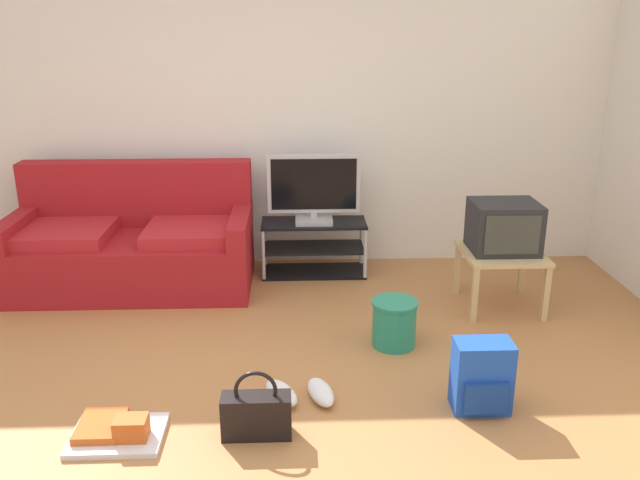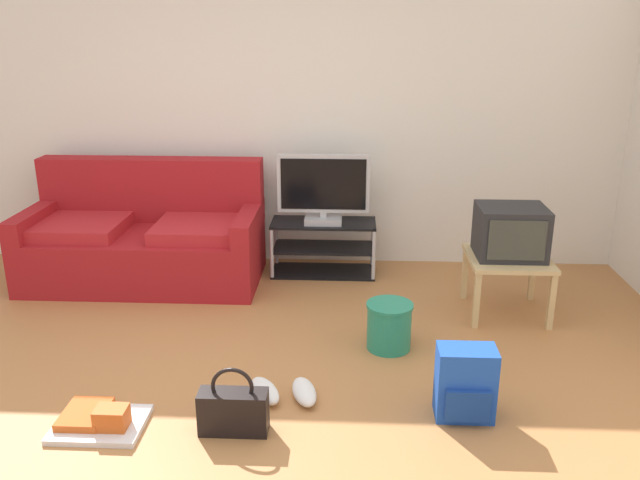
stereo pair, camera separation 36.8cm
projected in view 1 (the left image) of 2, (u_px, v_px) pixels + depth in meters
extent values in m
cube|color=#B27542|center=(217.00, 421.00, 3.43)|extent=(9.00, 9.80, 0.02)
cube|color=silver|center=(242.00, 103.00, 5.32)|extent=(9.00, 0.10, 2.70)
cube|color=maroon|center=(133.00, 262.00, 5.07)|extent=(1.82, 0.87, 0.41)
cube|color=maroon|center=(138.00, 193.00, 5.24)|extent=(1.82, 0.20, 0.52)
cube|color=maroon|center=(18.00, 227.00, 4.95)|extent=(0.14, 0.87, 0.18)
cube|color=maroon|center=(240.00, 224.00, 5.01)|extent=(0.14, 0.87, 0.18)
cube|color=#AF2026|center=(61.00, 234.00, 4.92)|extent=(0.73, 0.61, 0.10)
cube|color=#AF2026|center=(195.00, 232.00, 4.95)|extent=(0.73, 0.61, 0.10)
cube|color=black|center=(314.00, 223.00, 5.29)|extent=(0.84, 0.36, 0.02)
cube|color=black|center=(314.00, 248.00, 5.36)|extent=(0.81, 0.35, 0.02)
cube|color=black|center=(314.00, 271.00, 5.42)|extent=(0.84, 0.36, 0.02)
cylinder|color=#B7B7BC|center=(263.00, 255.00, 5.18)|extent=(0.03, 0.03, 0.44)
cylinder|color=#B7B7BC|center=(365.00, 254.00, 5.21)|extent=(0.03, 0.03, 0.44)
cylinder|color=#B7B7BC|center=(265.00, 242.00, 5.50)|extent=(0.03, 0.03, 0.44)
cylinder|color=#B7B7BC|center=(361.00, 241.00, 5.53)|extent=(0.03, 0.03, 0.44)
cube|color=#B2B2B7|center=(314.00, 220.00, 5.26)|extent=(0.30, 0.22, 0.05)
cube|color=#B2B2B7|center=(314.00, 214.00, 5.25)|extent=(0.05, 0.04, 0.04)
cube|color=#B2B2B7|center=(314.00, 184.00, 5.17)|extent=(0.73, 0.04, 0.47)
cube|color=black|center=(314.00, 184.00, 5.15)|extent=(0.67, 0.01, 0.41)
cube|color=tan|center=(502.00, 253.00, 4.66)|extent=(0.56, 0.56, 0.03)
cube|color=tan|center=(475.00, 295.00, 4.48)|extent=(0.04, 0.04, 0.40)
cube|color=tan|center=(546.00, 294.00, 4.50)|extent=(0.04, 0.04, 0.40)
cube|color=tan|center=(457.00, 269.00, 4.95)|extent=(0.04, 0.04, 0.40)
cube|color=tan|center=(522.00, 268.00, 4.97)|extent=(0.04, 0.04, 0.40)
cube|color=#232326|center=(504.00, 227.00, 4.62)|extent=(0.46, 0.38, 0.35)
cube|color=#333833|center=(512.00, 235.00, 4.43)|extent=(0.38, 0.01, 0.28)
cube|color=blue|center=(482.00, 376.00, 3.46)|extent=(0.30, 0.18, 0.39)
cube|color=navy|center=(486.00, 398.00, 3.38)|extent=(0.23, 0.04, 0.17)
cylinder|color=navy|center=(461.00, 362.00, 3.56)|extent=(0.04, 0.04, 0.31)
cylinder|color=navy|center=(492.00, 362.00, 3.57)|extent=(0.04, 0.04, 0.31)
cube|color=black|center=(256.00, 416.00, 3.26)|extent=(0.35, 0.13, 0.23)
torus|color=black|center=(256.00, 391.00, 3.21)|extent=(0.21, 0.02, 0.21)
cylinder|color=#238466|center=(394.00, 323.00, 4.17)|extent=(0.28, 0.28, 0.30)
cylinder|color=#238466|center=(395.00, 303.00, 4.12)|extent=(0.30, 0.30, 0.02)
ellipsoid|color=white|center=(281.00, 393.00, 3.58)|extent=(0.25, 0.30, 0.09)
ellipsoid|color=white|center=(321.00, 392.00, 3.59)|extent=(0.19, 0.30, 0.09)
cube|color=silver|center=(118.00, 435.00, 3.27)|extent=(0.45, 0.35, 0.03)
cube|color=#CC561E|center=(131.00, 428.00, 3.21)|extent=(0.16, 0.12, 0.11)
cube|color=#CC561E|center=(101.00, 426.00, 3.28)|extent=(0.22, 0.28, 0.04)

